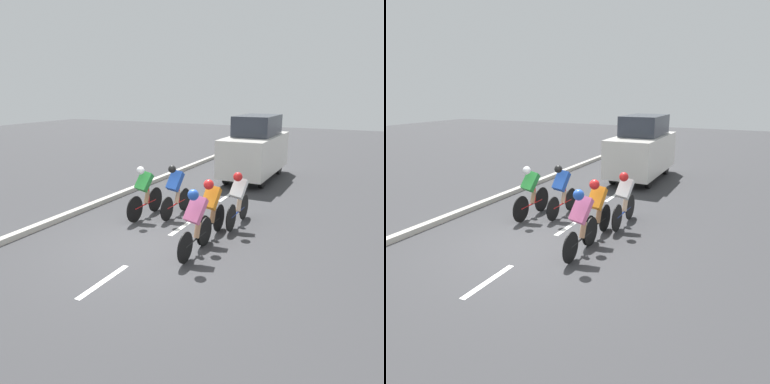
{
  "view_description": "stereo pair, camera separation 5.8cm",
  "coord_description": "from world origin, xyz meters",
  "views": [
    {
      "loc": [
        -4.15,
        6.68,
        3.37
      ],
      "look_at": [
        -0.25,
        -1.39,
        0.95
      ],
      "focal_mm": 35.0,
      "sensor_mm": 36.0,
      "label": 1
    },
    {
      "loc": [
        -4.21,
        6.65,
        3.37
      ],
      "look_at": [
        -0.25,
        -1.39,
        0.95
      ],
      "focal_mm": 35.0,
      "sensor_mm": 36.0,
      "label": 2
    }
  ],
  "objects": [
    {
      "name": "ground_plane",
      "position": [
        0.0,
        0.0,
        0.0
      ],
      "size": [
        60.0,
        60.0,
        0.0
      ],
      "primitive_type": "plane",
      "color": "#38383A"
    },
    {
      "name": "lane_stripe_near",
      "position": [
        0.0,
        1.81,
        0.0
      ],
      "size": [
        0.12,
        1.4,
        0.01
      ],
      "primitive_type": "cube",
      "color": "white",
      "rests_on": "ground"
    },
    {
      "name": "lane_stripe_mid",
      "position": [
        0.0,
        -1.39,
        0.0
      ],
      "size": [
        0.12,
        1.4,
        0.01
      ],
      "primitive_type": "cube",
      "color": "white",
      "rests_on": "ground"
    },
    {
      "name": "lane_stripe_far",
      "position": [
        0.0,
        -4.59,
        0.0
      ],
      "size": [
        0.12,
        1.4,
        0.01
      ],
      "primitive_type": "cube",
      "color": "white",
      "rests_on": "ground"
    },
    {
      "name": "curb",
      "position": [
        3.2,
        -1.39,
        0.07
      ],
      "size": [
        0.2,
        24.1,
        0.14
      ],
      "primitive_type": "cube",
      "color": "#B7B2A8",
      "rests_on": "ground"
    },
    {
      "name": "cyclist_orange",
      "position": [
        -0.96,
        -0.93,
        0.79
      ],
      "size": [
        0.38,
        1.64,
        1.49
      ],
      "color": "black",
      "rests_on": "ground"
    },
    {
      "name": "cyclist_green",
      "position": [
        1.27,
        -1.58,
        0.76
      ],
      "size": [
        0.41,
        1.75,
        1.48
      ],
      "color": "black",
      "rests_on": "ground"
    },
    {
      "name": "cyclist_pink",
      "position": [
        -1.03,
        0.05,
        0.8
      ],
      "size": [
        0.41,
        1.66,
        1.51
      ],
      "color": "black",
      "rests_on": "ground"
    },
    {
      "name": "cyclist_white",
      "position": [
        -1.24,
        -2.04,
        0.77
      ],
      "size": [
        0.4,
        1.7,
        1.47
      ],
      "color": "black",
      "rests_on": "ground"
    },
    {
      "name": "cyclist_blue",
      "position": [
        0.57,
        -2.04,
        0.78
      ],
      "size": [
        0.38,
        1.69,
        1.49
      ],
      "color": "black",
      "rests_on": "ground"
    },
    {
      "name": "support_car",
      "position": [
        -0.06,
        -7.48,
        1.21
      ],
      "size": [
        1.7,
        4.15,
        2.47
      ],
      "color": "black",
      "rests_on": "ground"
    }
  ]
}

